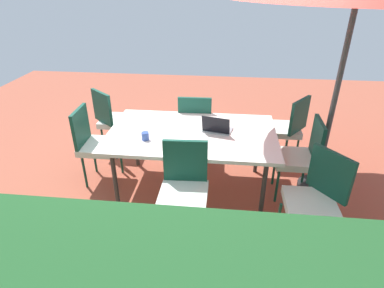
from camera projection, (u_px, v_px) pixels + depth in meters
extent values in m
cube|color=#9E4C38|center=(192.00, 188.00, 4.02)|extent=(10.00, 10.00, 0.02)
cube|color=silver|center=(192.00, 134.00, 3.66)|extent=(1.93, 1.20, 0.04)
cylinder|color=#333333|center=(257.00, 148.00, 4.16)|extent=(0.05, 0.05, 0.73)
cylinder|color=#333333|center=(136.00, 142.00, 4.32)|extent=(0.05, 0.05, 0.73)
cylinder|color=#333333|center=(264.00, 188.00, 3.38)|extent=(0.05, 0.05, 0.73)
cylinder|color=#333333|center=(115.00, 179.00, 3.53)|extent=(0.05, 0.05, 0.73)
cylinder|color=#4C4C4C|center=(336.00, 92.00, 3.40)|extent=(0.06, 0.06, 2.52)
cylinder|color=black|center=(315.00, 186.00, 3.98)|extent=(0.44, 0.44, 0.06)
cube|color=silver|center=(101.00, 147.00, 3.94)|extent=(0.46, 0.46, 0.08)
cube|color=#144738|center=(81.00, 127.00, 3.83)|extent=(0.06, 0.44, 0.45)
cylinder|color=#144738|center=(113.00, 173.00, 3.89)|extent=(0.03, 0.03, 0.45)
cylinder|color=#144738|center=(121.00, 158.00, 4.21)|extent=(0.03, 0.03, 0.45)
cylinder|color=#144738|center=(85.00, 172.00, 3.92)|extent=(0.03, 0.03, 0.45)
cylinder|color=#144738|center=(94.00, 157.00, 4.23)|extent=(0.03, 0.03, 0.45)
cube|color=silver|center=(282.00, 129.00, 4.38)|extent=(0.46, 0.46, 0.08)
cube|color=#144738|center=(299.00, 116.00, 4.13)|extent=(0.30, 0.37, 0.45)
cylinder|color=#144738|center=(275.00, 138.00, 4.73)|extent=(0.03, 0.03, 0.45)
cylinder|color=#144738|center=(262.00, 146.00, 4.50)|extent=(0.03, 0.03, 0.45)
cylinder|color=#144738|center=(298.00, 146.00, 4.51)|extent=(0.03, 0.03, 0.45)
cylinder|color=#144738|center=(285.00, 155.00, 4.28)|extent=(0.03, 0.03, 0.45)
cube|color=silver|center=(294.00, 159.00, 3.67)|extent=(0.46, 0.46, 0.08)
cube|color=#144738|center=(317.00, 140.00, 3.52)|extent=(0.05, 0.44, 0.45)
cylinder|color=#144738|center=(274.00, 169.00, 3.98)|extent=(0.03, 0.03, 0.45)
cylinder|color=#144738|center=(277.00, 186.00, 3.66)|extent=(0.03, 0.03, 0.45)
cylinder|color=#144738|center=(304.00, 171.00, 3.93)|extent=(0.03, 0.03, 0.45)
cylinder|color=#144738|center=(309.00, 188.00, 3.62)|extent=(0.03, 0.03, 0.45)
cube|color=silver|center=(183.00, 195.00, 3.07)|extent=(0.46, 0.46, 0.08)
cube|color=#144738|center=(185.00, 161.00, 3.13)|extent=(0.44, 0.06, 0.45)
cylinder|color=#144738|center=(163.00, 229.00, 3.04)|extent=(0.03, 0.03, 0.45)
cylinder|color=#144738|center=(201.00, 230.00, 3.02)|extent=(0.03, 0.03, 0.45)
cylinder|color=#144738|center=(168.00, 205.00, 3.36)|extent=(0.03, 0.03, 0.45)
cylinder|color=#144738|center=(202.00, 206.00, 3.34)|extent=(0.03, 0.03, 0.45)
cube|color=silver|center=(310.00, 204.00, 2.95)|extent=(0.46, 0.46, 0.08)
cube|color=#144738|center=(330.00, 174.00, 2.92)|extent=(0.30, 0.37, 0.45)
cylinder|color=#144738|center=(278.00, 222.00, 3.12)|extent=(0.03, 0.03, 0.45)
cylinder|color=#144738|center=(308.00, 245.00, 2.85)|extent=(0.03, 0.03, 0.45)
cylinder|color=#144738|center=(303.00, 209.00, 3.29)|extent=(0.03, 0.03, 0.45)
cylinder|color=#144738|center=(333.00, 230.00, 3.02)|extent=(0.03, 0.03, 0.45)
cube|color=silver|center=(196.00, 126.00, 4.49)|extent=(0.46, 0.46, 0.08)
cube|color=#144738|center=(195.00, 114.00, 4.18)|extent=(0.44, 0.05, 0.45)
cylinder|color=#144738|center=(208.00, 137.00, 4.76)|extent=(0.03, 0.03, 0.45)
cylinder|color=#144738|center=(185.00, 136.00, 4.78)|extent=(0.03, 0.03, 0.45)
cylinder|color=#144738|center=(207.00, 149.00, 4.44)|extent=(0.03, 0.03, 0.45)
cylinder|color=#144738|center=(182.00, 148.00, 4.47)|extent=(0.03, 0.03, 0.45)
cube|color=silver|center=(117.00, 121.00, 4.63)|extent=(0.46, 0.46, 0.08)
cube|color=#144738|center=(102.00, 108.00, 4.38)|extent=(0.36, 0.31, 0.45)
cylinder|color=#144738|center=(136.00, 137.00, 4.75)|extent=(0.03, 0.03, 0.45)
cylinder|color=#144738|center=(123.00, 130.00, 4.98)|extent=(0.03, 0.03, 0.45)
cylinder|color=#144738|center=(115.00, 145.00, 4.53)|extent=(0.03, 0.03, 0.45)
cylinder|color=#144738|center=(102.00, 137.00, 4.76)|extent=(0.03, 0.03, 0.45)
cube|color=gray|center=(218.00, 130.00, 3.69)|extent=(0.36, 0.29, 0.02)
cube|color=black|center=(216.00, 125.00, 3.55)|extent=(0.32, 0.12, 0.20)
cylinder|color=#334C99|center=(145.00, 136.00, 3.47)|extent=(0.08, 0.08, 0.09)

